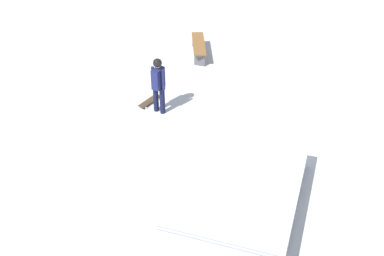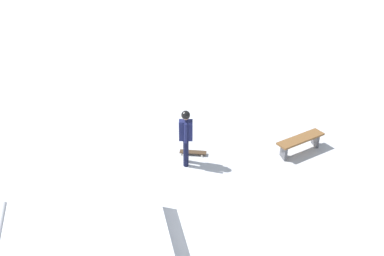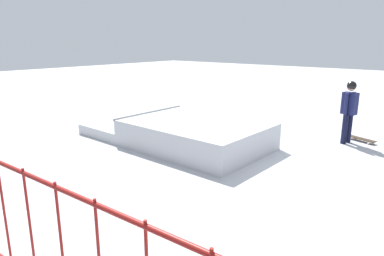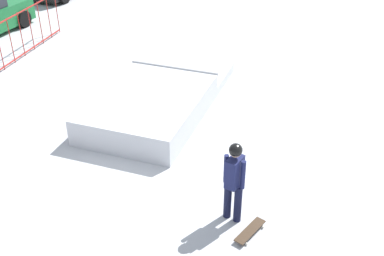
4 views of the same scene
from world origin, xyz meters
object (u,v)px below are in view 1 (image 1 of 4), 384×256
object	(u,v)px
skate_ramp	(234,209)
skater	(158,82)
park_bench	(199,46)
skateboard	(149,101)

from	to	relation	value
skate_ramp	skater	world-z (taller)	skater
park_bench	skate_ramp	bearing A→B (deg)	22.15
skate_ramp	skateboard	size ratio (longest dim) A/B	6.64
skater	skateboard	distance (m)	1.07
skater	skateboard	bearing A→B (deg)	-111.85
skate_ramp	skateboard	xyz separation A→B (m)	(-3.76, -3.41, -0.24)
skater	skate_ramp	bearing A→B (deg)	54.95
skater	skateboard	xyz separation A→B (m)	(-0.31, -0.43, -0.93)
skate_ramp	skateboard	world-z (taller)	skate_ramp
skate_ramp	skater	size ratio (longest dim) A/B	3.16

